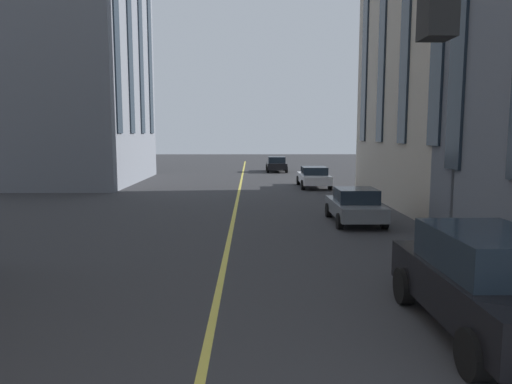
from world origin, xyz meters
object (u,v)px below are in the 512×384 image
car_black_mid (276,164)px  car_grey_near (355,205)px  car_white_oncoming (314,177)px  car_black_parked_b (487,282)px

car_black_mid → car_grey_near: bearing=-175.9°
car_white_oncoming → car_black_parked_b: bearing=180.0°
car_grey_near → car_white_oncoming: bearing=0.0°
car_grey_near → car_white_oncoming: (12.51, 0.00, 0.00)m
car_grey_near → car_black_mid: (25.18, 1.79, 0.00)m
car_grey_near → car_black_mid: 25.25m
car_black_parked_b → car_black_mid: bearing=2.9°
car_black_parked_b → car_black_mid: 35.81m
car_black_parked_b → car_grey_near: bearing=-0.0°
car_grey_near → car_black_parked_b: size_ratio=0.83×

